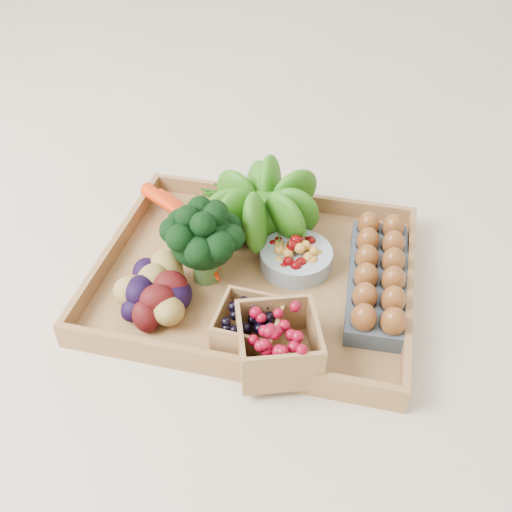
% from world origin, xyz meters
% --- Properties ---
extents(ground, '(4.00, 4.00, 0.00)m').
position_xyz_m(ground, '(0.00, 0.00, 0.00)').
color(ground, beige).
rests_on(ground, ground).
extents(tray, '(0.55, 0.45, 0.01)m').
position_xyz_m(tray, '(0.00, 0.00, 0.01)').
color(tray, olive).
rests_on(tray, ground).
extents(carrots, '(0.20, 0.14, 0.05)m').
position_xyz_m(carrots, '(-0.13, 0.06, 0.04)').
color(carrots, red).
rests_on(carrots, tray).
extents(lettuce, '(0.15, 0.15, 0.15)m').
position_xyz_m(lettuce, '(-0.02, 0.13, 0.09)').
color(lettuce, '#19560D').
rests_on(lettuce, tray).
extents(broccoli, '(0.15, 0.15, 0.12)m').
position_xyz_m(broccoli, '(-0.09, -0.03, 0.07)').
color(broccoli, black).
rests_on(broccoli, tray).
extents(cherry_bowl, '(0.13, 0.13, 0.03)m').
position_xyz_m(cherry_bowl, '(0.07, 0.04, 0.03)').
color(cherry_bowl, '#8C9EA5').
rests_on(cherry_bowl, tray).
extents(egg_carton, '(0.12, 0.29, 0.03)m').
position_xyz_m(egg_carton, '(0.21, 0.02, 0.03)').
color(egg_carton, '#3C434C').
rests_on(egg_carton, tray).
extents(potatoes, '(0.16, 0.16, 0.09)m').
position_xyz_m(potatoes, '(-0.15, -0.11, 0.06)').
color(potatoes, '#370809').
rests_on(potatoes, tray).
extents(punnet_blackberry, '(0.10, 0.10, 0.07)m').
position_xyz_m(punnet_blackberry, '(0.02, -0.15, 0.05)').
color(punnet_blackberry, black).
rests_on(punnet_blackberry, tray).
extents(punnet_raspberry, '(0.15, 0.15, 0.08)m').
position_xyz_m(punnet_raspberry, '(0.08, -0.18, 0.06)').
color(punnet_raspberry, maroon).
rests_on(punnet_raspberry, tray).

